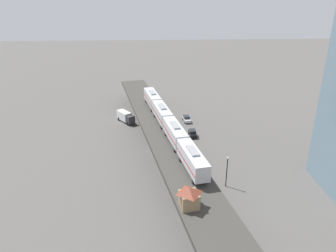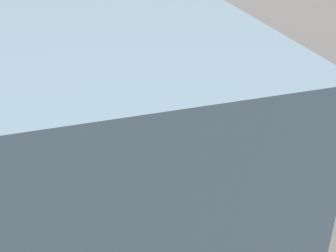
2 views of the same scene
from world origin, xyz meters
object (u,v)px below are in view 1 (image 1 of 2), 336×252
(street_car_black, at_px, (193,133))
(street_car_silver, at_px, (187,119))
(street_lamp, at_px, (227,169))
(subway_train, at_px, (168,122))
(delivery_truck, at_px, (126,117))
(signal_hut, at_px, (189,197))

(street_car_black, xyz_separation_m, street_car_silver, (0.52, -11.03, 0.00))
(street_car_silver, bearing_deg, street_lamp, 96.68)
(subway_train, xyz_separation_m, street_car_silver, (-7.05, -22.80, -8.28))
(delivery_truck, bearing_deg, street_car_black, 148.77)
(delivery_truck, xyz_separation_m, street_lamp, (-23.23, 37.48, 2.35))
(subway_train, distance_m, street_car_silver, 25.26)
(street_car_black, bearing_deg, street_lamp, 98.36)
(signal_hut, bearing_deg, street_lamp, -122.05)
(street_car_black, height_order, delivery_truck, delivery_truck)
(subway_train, bearing_deg, street_car_black, -122.73)
(street_car_black, distance_m, street_lamp, 26.16)
(street_car_black, height_order, street_car_silver, same)
(signal_hut, xyz_separation_m, street_lamp, (-9.68, -15.47, -4.37))
(subway_train, relative_size, delivery_truck, 6.88)
(signal_hut, distance_m, street_car_black, 42.26)
(street_car_black, bearing_deg, signal_hut, 81.83)
(street_car_black, bearing_deg, street_car_silver, -87.29)
(street_car_black, height_order, street_lamp, street_lamp)
(subway_train, distance_m, street_lamp, 18.67)
(street_lamp, bearing_deg, signal_hut, 57.95)
(subway_train, height_order, street_car_silver, subway_train)
(street_car_silver, relative_size, street_lamp, 0.66)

